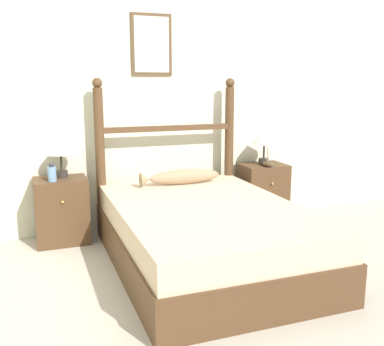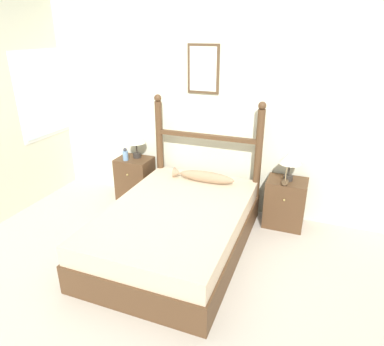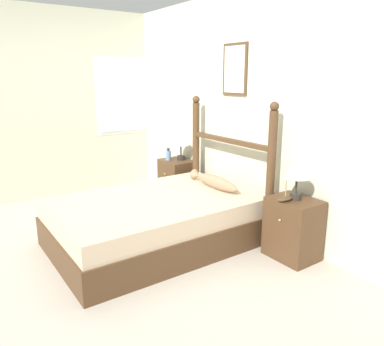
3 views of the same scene
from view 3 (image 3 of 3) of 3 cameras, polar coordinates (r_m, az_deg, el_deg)
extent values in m
plane|color=#B7AD9E|center=(3.76, -14.21, -12.08)|extent=(16.00, 16.00, 0.00)
cube|color=beige|center=(4.29, 6.96, 9.34)|extent=(6.40, 0.06, 2.55)
cube|color=#4C3823|center=(4.26, 6.57, 15.40)|extent=(0.38, 0.02, 0.56)
cube|color=beige|center=(4.25, 6.45, 15.41)|extent=(0.32, 0.01, 0.50)
cube|color=beige|center=(5.44, -23.31, 9.38)|extent=(0.06, 6.40, 2.55)
cube|color=white|center=(5.86, -9.65, 11.51)|extent=(0.01, 1.04, 1.12)
cube|color=silver|center=(5.85, -9.61, 11.51)|extent=(0.01, 0.96, 1.04)
cube|color=#4C331E|center=(3.86, -5.53, -8.63)|extent=(1.35, 1.99, 0.29)
cube|color=#CCB293|center=(3.77, -5.62, -5.27)|extent=(1.31, 1.95, 0.19)
cylinder|color=#4C331E|center=(4.69, 0.60, 2.45)|extent=(0.09, 0.09, 1.34)
sphere|color=#4C331E|center=(4.60, 0.62, 11.14)|extent=(0.09, 0.09, 0.09)
cylinder|color=#4C331E|center=(3.77, 11.86, -0.93)|extent=(0.09, 0.09, 1.34)
sphere|color=#4C331E|center=(3.65, 12.45, 9.89)|extent=(0.09, 0.09, 0.09)
cube|color=#4C331E|center=(4.15, 5.72, 4.92)|extent=(1.26, 0.06, 0.05)
cube|color=#4C331E|center=(5.05, -2.29, -1.19)|extent=(0.45, 0.35, 0.57)
sphere|color=tan|center=(4.92, -4.15, -0.12)|extent=(0.02, 0.02, 0.02)
cube|color=#4C331E|center=(3.63, 15.13, -8.18)|extent=(0.45, 0.35, 0.57)
sphere|color=tan|center=(3.45, 13.23, -7.02)|extent=(0.02, 0.02, 0.02)
cylinder|color=#2D2823|center=(4.98, -1.70, 2.35)|extent=(0.10, 0.10, 0.06)
cylinder|color=#2D2823|center=(4.96, -1.71, 3.51)|extent=(0.02, 0.02, 0.15)
cone|color=beige|center=(4.93, -1.72, 5.16)|extent=(0.24, 0.24, 0.14)
cylinder|color=#2D2823|center=(3.52, 15.49, -3.42)|extent=(0.10, 0.10, 0.06)
cylinder|color=#2D2823|center=(3.49, 15.60, -1.82)|extent=(0.02, 0.02, 0.15)
cone|color=beige|center=(3.46, 15.77, 0.49)|extent=(0.24, 0.24, 0.14)
cylinder|color=#668CB2|center=(4.97, -3.64, 2.69)|extent=(0.07, 0.07, 0.13)
sphere|color=#333338|center=(4.96, -3.65, 3.62)|extent=(0.05, 0.05, 0.05)
ellipsoid|color=#4C3823|center=(3.45, 14.02, -3.82)|extent=(0.08, 0.18, 0.04)
cylinder|color=#997F56|center=(3.43, 14.12, -2.31)|extent=(0.01, 0.01, 0.15)
ellipsoid|color=#997A5B|center=(4.03, 3.74, -1.45)|extent=(0.67, 0.11, 0.14)
cone|color=#997A5B|center=(4.31, 0.67, -0.34)|extent=(0.09, 0.12, 0.12)
camera|label=1|loc=(4.53, -52.22, 5.60)|focal=42.00mm
camera|label=2|loc=(2.19, -68.79, 18.45)|focal=32.00mm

